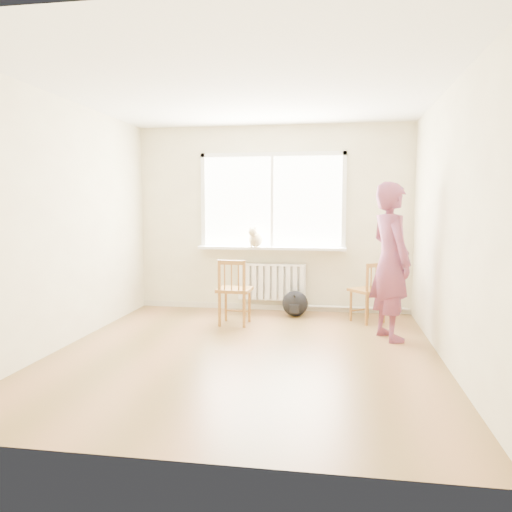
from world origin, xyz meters
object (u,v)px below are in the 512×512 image
at_px(chair_left, 234,292).
at_px(cat, 255,238).
at_px(person, 391,261).
at_px(backpack, 295,303).
at_px(chair_right, 370,292).

relative_size(chair_left, cat, 1.90).
bearing_deg(person, backpack, 26.40).
relative_size(person, backpack, 5.03).
height_order(chair_left, person, person).
bearing_deg(cat, person, -24.79).
bearing_deg(chair_right, backpack, -51.90).
bearing_deg(person, cat, 32.78).
distance_m(chair_right, person, 0.95).
bearing_deg(cat, chair_left, -90.70).
bearing_deg(backpack, chair_right, -12.38).
height_order(cat, backpack, cat).
distance_m(chair_right, backpack, 1.05).
bearing_deg(backpack, person, -40.66).
xyz_separation_m(chair_left, cat, (0.15, 0.83, 0.64)).
relative_size(chair_left, backpack, 2.39).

